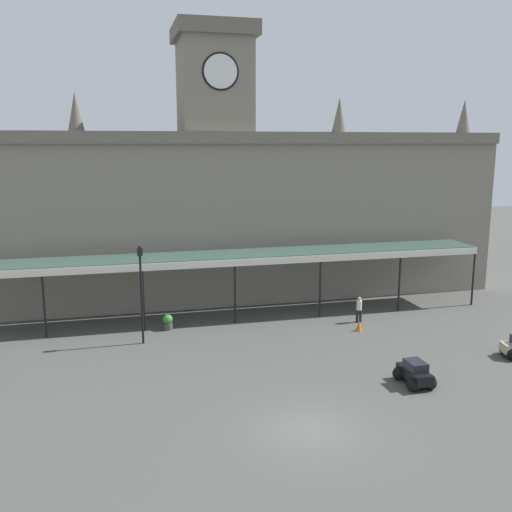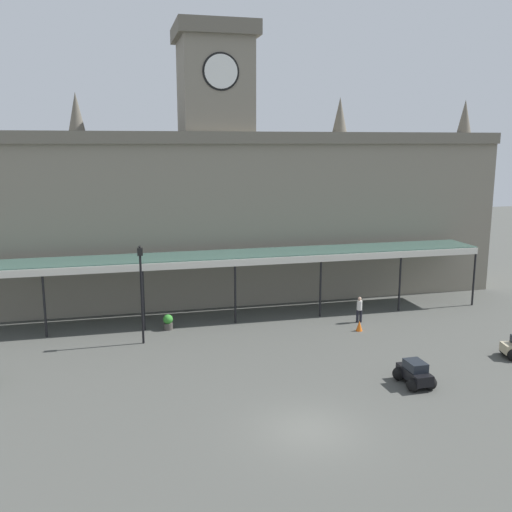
{
  "view_description": "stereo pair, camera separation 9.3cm",
  "coord_description": "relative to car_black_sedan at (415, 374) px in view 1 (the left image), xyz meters",
  "views": [
    {
      "loc": [
        -7.17,
        -20.03,
        11.33
      ],
      "look_at": [
        0.0,
        8.84,
        5.44
      ],
      "focal_mm": 40.11,
      "sensor_mm": 36.0,
      "label": 1
    },
    {
      "loc": [
        -7.08,
        -20.05,
        11.33
      ],
      "look_at": [
        0.0,
        8.84,
        5.44
      ],
      "focal_mm": 40.11,
      "sensor_mm": 36.0,
      "label": 2
    }
  ],
  "objects": [
    {
      "name": "ground_plane",
      "position": [
        -6.34,
        -2.99,
        -0.5
      ],
      "size": [
        140.0,
        140.0,
        0.0
      ],
      "primitive_type": "plane",
      "color": "#484944"
    },
    {
      "name": "pedestrian_beside_cars",
      "position": [
        1.41,
        9.63,
        0.41
      ],
      "size": [
        0.39,
        0.34,
        1.67
      ],
      "color": "black",
      "rests_on": "ground"
    },
    {
      "name": "car_black_sedan",
      "position": [
        0.0,
        0.0,
        0.0
      ],
      "size": [
        1.54,
        2.06,
        1.19
      ],
      "color": "black",
      "rests_on": "ground"
    },
    {
      "name": "planter_near_kerb",
      "position": [
        -10.66,
        11.07,
        -0.01
      ],
      "size": [
        0.6,
        0.6,
        0.96
      ],
      "color": "#47423D",
      "rests_on": "ground"
    },
    {
      "name": "traffic_cone",
      "position": [
        0.72,
        8.02,
        -0.18
      ],
      "size": [
        0.4,
        0.4,
        0.65
      ],
      "primitive_type": "cone",
      "color": "orange",
      "rests_on": "ground"
    },
    {
      "name": "entrance_canopy",
      "position": [
        -6.34,
        12.67,
        3.59
      ],
      "size": [
        34.56,
        3.26,
        4.25
      ],
      "color": "#38564C",
      "rests_on": "ground"
    },
    {
      "name": "station_building",
      "position": [
        -6.34,
        17.98,
        6.13
      ],
      "size": [
        41.87,
        6.17,
        19.32
      ],
      "color": "gray",
      "rests_on": "ground"
    },
    {
      "name": "victorian_lamppost",
      "position": [
        -12.27,
        8.93,
        2.99
      ],
      "size": [
        0.3,
        0.3,
        5.72
      ],
      "color": "black",
      "rests_on": "ground"
    }
  ]
}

